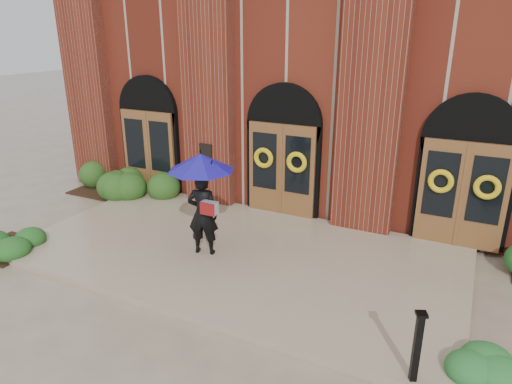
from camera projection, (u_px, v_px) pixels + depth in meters
The scene contains 8 objects.
ground at pixel (234, 258), 10.50m from camera, with size 90.00×90.00×0.00m, color gray.
landing at pixel (237, 253), 10.60m from camera, with size 10.00×5.30×0.15m, color tan.
church_building at pixel (348, 72), 16.73m from camera, with size 16.20×12.53×7.00m.
man_with_umbrella at pixel (202, 185), 9.92m from camera, with size 1.82×1.82×2.34m.
metal_post at pixel (417, 345), 6.47m from camera, with size 0.20×0.20×1.15m.
hedge_wall_left at pixel (123, 182), 14.39m from camera, with size 3.25×1.30×0.83m, color #264B19.
hedge_front_left at pixel (6, 240), 10.87m from camera, with size 1.38×1.18×0.49m, color #1F531C.
hedge_front_right at pixel (474, 375), 6.65m from camera, with size 1.26×1.08×0.44m, color #236128.
Camera 1 is at (4.63, -8.16, 4.98)m, focal length 32.00 mm.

